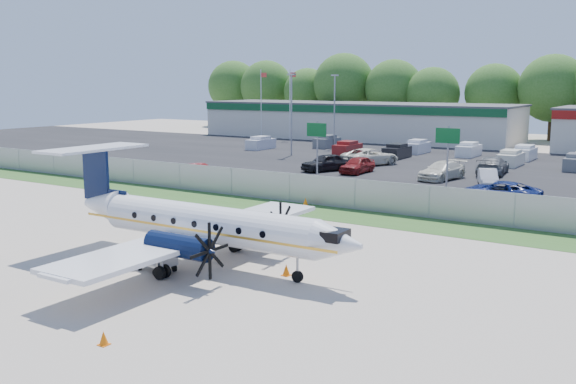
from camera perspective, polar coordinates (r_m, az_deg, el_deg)
The scene contains 27 objects.
ground at distance 30.18m, azimuth -6.18°, elevation -5.93°, with size 170.00×170.00×0.00m, color #B2A697.
grass_verge at distance 39.96m, azimuth 4.64°, elevation -2.02°, with size 170.00×4.00×0.02m, color #2D561E.
access_road at distance 46.16m, azimuth 8.73°, elevation -0.51°, with size 170.00×8.00×0.02m, color black.
parking_lot at distance 65.72m, azimuth 16.19°, elevation 2.24°, with size 170.00×32.00×0.02m, color black.
perimeter_fence at distance 41.52m, azimuth 5.96°, elevation -0.20°, with size 120.00×0.06×1.99m.
building_west at distance 94.72m, azimuth 6.05°, elevation 6.33°, with size 46.40×12.40×5.24m.
sign_left at distance 52.74m, azimuth 2.58°, elevation 4.80°, with size 1.80×0.26×5.00m.
sign_mid at distance 48.22m, azimuth 14.00°, elevation 4.07°, with size 1.80×0.26×5.00m.
flagpole_west at distance 94.69m, azimuth -2.37°, elevation 8.20°, with size 1.06×0.12×10.00m.
flagpole_east at distance 91.92m, azimuth 0.21°, elevation 8.16°, with size 1.06×0.12×10.00m.
light_pole_nw at distance 71.74m, azimuth 0.31°, elevation 7.40°, with size 0.90×0.35×9.09m.
light_pole_sw at distance 80.36m, azimuth 4.15°, elevation 7.62°, with size 0.90×0.35×9.09m.
tree_line at distance 98.65m, azimuth 21.86°, elevation 4.29°, with size 112.00×6.00×14.00m, color #2D5A1A, non-canonical shape.
aircraft at distance 28.91m, azimuth -7.60°, elevation -2.76°, with size 15.83×15.65×4.95m.
baggage_cart_far at distance 28.60m, azimuth -11.60°, elevation -6.06°, with size 1.95×1.41×0.93m.
cone_nose at distance 27.43m, azimuth -0.16°, elevation -6.96°, with size 0.35×0.35×0.50m.
cone_port_wing at distance 21.33m, azimuth -16.07°, elevation -12.39°, with size 0.32×0.32×0.46m.
cone_starboard_wing at distance 42.50m, azimuth 1.57°, elevation -0.91°, with size 0.42×0.42×0.59m.
road_car_west at distance 52.45m, azimuth -8.03°, elevation 0.72°, with size 1.71×4.89×1.61m, color maroon.
road_car_mid at distance 45.84m, azimuth 18.15°, elevation -0.97°, with size 2.55×5.53×1.54m, color navy.
parked_car_a at distance 59.54m, azimuth 3.35°, elevation 1.86°, with size 1.92×4.77×1.63m, color black.
parked_car_b at distance 58.41m, azimuth 6.17°, elevation 1.67°, with size 1.80×4.47×1.52m, color maroon.
parked_car_c at distance 55.73m, azimuth 13.49°, elevation 1.07°, with size 2.15×5.30×1.54m, color beige.
parked_car_d at distance 53.80m, azimuth 17.31°, elevation 0.59°, with size 1.36×3.90×1.29m, color silver.
parked_car_f at distance 64.32m, azimuth 7.29°, elevation 2.38°, with size 2.81×6.09×1.69m, color beige.
parked_car_g at distance 60.16m, azimuth 17.69°, elevation 1.50°, with size 2.29×5.64×1.64m, color #595B5E.
far_parking_rows at distance 70.50m, azimuth 17.35°, elevation 2.66°, with size 56.00×10.00×1.60m, color gray, non-canonical shape.
Camera 1 is at (18.28, -22.60, 8.10)m, focal length 40.00 mm.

